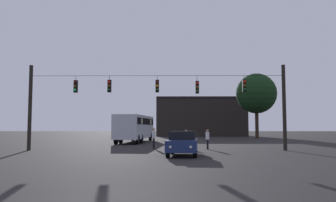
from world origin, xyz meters
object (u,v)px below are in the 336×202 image
at_px(city_bus, 135,126).
at_px(pedestrian_crossing_left, 186,138).
at_px(tree_left_silhouette, 256,94).
at_px(pedestrian_crossing_center, 154,137).
at_px(pedestrian_crossing_right, 208,138).
at_px(car_near_right, 183,143).

distance_m(city_bus, pedestrian_crossing_left, 11.36).
height_order(city_bus, tree_left_silhouette, tree_left_silhouette).
bearing_deg(tree_left_silhouette, pedestrian_crossing_center, -122.26).
bearing_deg(pedestrian_crossing_right, car_near_right, -111.49).
bearing_deg(city_bus, pedestrian_crossing_center, -75.63).
bearing_deg(pedestrian_crossing_left, pedestrian_crossing_center, -172.49).
distance_m(city_bus, pedestrian_crossing_right, 13.16).
distance_m(pedestrian_crossing_left, tree_left_silhouette, 25.95).
distance_m(car_near_right, tree_left_silhouette, 32.07).
bearing_deg(pedestrian_crossing_center, pedestrian_crossing_right, -10.21).
bearing_deg(pedestrian_crossing_right, pedestrian_crossing_left, 145.44).
bearing_deg(car_near_right, pedestrian_crossing_right, 68.51).
xyz_separation_m(car_near_right, pedestrian_crossing_right, (2.17, 5.51, 0.08)).
bearing_deg(car_near_right, tree_left_silhouette, 67.21).
height_order(pedestrian_crossing_center, pedestrian_crossing_right, pedestrian_crossing_center).
bearing_deg(pedestrian_crossing_left, pedestrian_crossing_right, -34.56).
xyz_separation_m(pedestrian_crossing_center, tree_left_silhouette, (14.37, 22.76, 5.80)).
distance_m(car_near_right, pedestrian_crossing_left, 6.67).
xyz_separation_m(pedestrian_crossing_left, pedestrian_crossing_center, (-2.68, -0.35, 0.10)).
distance_m(pedestrian_crossing_left, pedestrian_crossing_center, 2.71).
bearing_deg(city_bus, pedestrian_crossing_right, -57.87).
xyz_separation_m(pedestrian_crossing_center, pedestrian_crossing_right, (4.33, -0.78, -0.07)).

